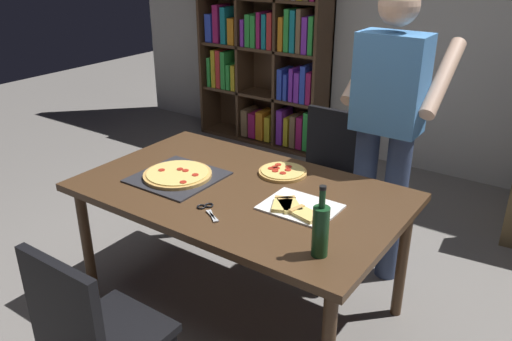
% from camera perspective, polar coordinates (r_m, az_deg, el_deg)
% --- Properties ---
extents(ground_plane, '(12.00, 12.00, 0.00)m').
position_cam_1_polar(ground_plane, '(3.12, -1.62, -14.50)').
color(ground_plane, gray).
extents(back_wall, '(6.40, 0.10, 2.80)m').
position_cam_1_polar(back_wall, '(4.82, 17.58, 16.39)').
color(back_wall, silver).
rests_on(back_wall, ground_plane).
extents(dining_table, '(1.70, 1.04, 0.75)m').
position_cam_1_polar(dining_table, '(2.75, -1.78, -3.28)').
color(dining_table, '#4C331E').
rests_on(dining_table, ground_plane).
extents(chair_near_camera, '(0.42, 0.42, 0.90)m').
position_cam_1_polar(chair_near_camera, '(2.26, -17.70, -16.62)').
color(chair_near_camera, black).
rests_on(chair_near_camera, ground_plane).
extents(chair_far_side, '(0.42, 0.42, 0.90)m').
position_cam_1_polar(chair_far_side, '(3.60, 7.77, 0.31)').
color(chair_far_side, black).
rests_on(chair_far_side, ground_plane).
extents(bookshelf, '(1.40, 0.35, 1.95)m').
position_cam_1_polar(bookshelf, '(5.29, 1.37, 12.84)').
color(bookshelf, '#513823').
rests_on(bookshelf, ground_plane).
extents(person_serving_pizza, '(0.55, 0.54, 1.75)m').
position_cam_1_polar(person_serving_pizza, '(3.07, 14.32, 5.27)').
color(person_serving_pizza, '#38476B').
rests_on(person_serving_pizza, ground_plane).
extents(pepperoni_pizza_on_tray, '(0.44, 0.44, 0.04)m').
position_cam_1_polar(pepperoni_pizza_on_tray, '(2.87, -8.64, -0.53)').
color(pepperoni_pizza_on_tray, '#2D2D33').
rests_on(pepperoni_pizza_on_tray, dining_table).
extents(pizza_slices_on_towel, '(0.36, 0.28, 0.03)m').
position_cam_1_polar(pizza_slices_on_towel, '(2.52, 4.49, -4.05)').
color(pizza_slices_on_towel, white).
rests_on(pizza_slices_on_towel, dining_table).
extents(wine_bottle, '(0.07, 0.07, 0.32)m').
position_cam_1_polar(wine_bottle, '(2.12, 7.13, -6.50)').
color(wine_bottle, '#194723').
rests_on(wine_bottle, dining_table).
extents(kitchen_scissors, '(0.19, 0.15, 0.01)m').
position_cam_1_polar(kitchen_scissors, '(2.51, -5.36, -4.29)').
color(kitchen_scissors, silver).
rests_on(kitchen_scissors, dining_table).
extents(second_pizza_plain, '(0.27, 0.27, 0.03)m').
position_cam_1_polar(second_pizza_plain, '(2.89, 2.96, -0.16)').
color(second_pizza_plain, tan).
rests_on(second_pizza_plain, dining_table).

